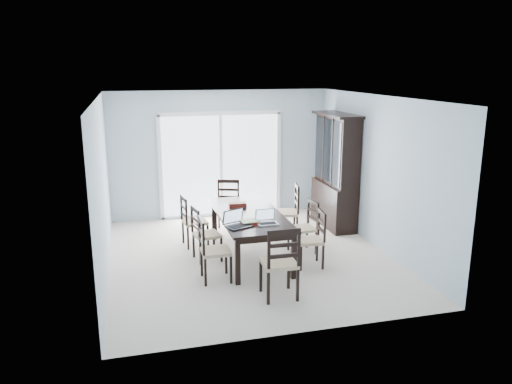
% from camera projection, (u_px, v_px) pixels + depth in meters
% --- Properties ---
extents(floor, '(5.00, 5.00, 0.00)m').
position_uv_depth(floor, '(250.00, 257.00, 8.24)').
color(floor, beige).
rests_on(floor, ground).
extents(ceiling, '(5.00, 5.00, 0.00)m').
position_uv_depth(ceiling, '(249.00, 97.00, 7.60)').
color(ceiling, white).
rests_on(ceiling, back_wall).
extents(back_wall, '(4.50, 0.02, 2.60)m').
position_uv_depth(back_wall, '(221.00, 154.00, 10.27)').
color(back_wall, '#A7BAC7').
rests_on(back_wall, floor).
extents(wall_left, '(0.02, 5.00, 2.60)m').
position_uv_depth(wall_left, '(102.00, 189.00, 7.38)').
color(wall_left, '#A7BAC7').
rests_on(wall_left, floor).
extents(wall_right, '(0.02, 5.00, 2.60)m').
position_uv_depth(wall_right, '(378.00, 173.00, 8.47)').
color(wall_right, '#A7BAC7').
rests_on(wall_right, floor).
extents(balcony, '(4.50, 2.00, 0.10)m').
position_uv_depth(balcony, '(214.00, 205.00, 11.54)').
color(balcony, gray).
rests_on(balcony, ground).
extents(railing, '(4.50, 0.06, 1.10)m').
position_uv_depth(railing, '(206.00, 171.00, 12.33)').
color(railing, '#99999E').
rests_on(railing, balcony).
extents(dining_table, '(1.00, 2.20, 0.75)m').
position_uv_depth(dining_table, '(250.00, 218.00, 8.07)').
color(dining_table, black).
rests_on(dining_table, floor).
extents(china_hutch, '(0.50, 1.38, 2.20)m').
position_uv_depth(china_hutch, '(336.00, 172.00, 9.64)').
color(china_hutch, black).
rests_on(china_hutch, floor).
extents(sliding_door, '(2.52, 0.05, 2.18)m').
position_uv_depth(sliding_door, '(221.00, 165.00, 10.30)').
color(sliding_door, silver).
rests_on(sliding_door, floor).
extents(chair_left_near, '(0.43, 0.41, 1.10)m').
position_uv_depth(chair_left_near, '(209.00, 243.00, 7.20)').
color(chair_left_near, black).
rests_on(chair_left_near, floor).
extents(chair_left_mid, '(0.46, 0.45, 1.04)m').
position_uv_depth(chair_left_mid, '(202.00, 228.00, 7.96)').
color(chair_left_mid, black).
rests_on(chair_left_mid, floor).
extents(chair_left_far, '(0.45, 0.44, 1.04)m').
position_uv_depth(chair_left_far, '(190.00, 216.00, 8.63)').
color(chair_left_far, black).
rests_on(chair_left_far, floor).
extents(chair_right_near, '(0.44, 0.43, 1.03)m').
position_uv_depth(chair_right_near, '(315.00, 233.00, 7.76)').
color(chair_right_near, black).
rests_on(chair_right_near, floor).
extents(chair_right_mid, '(0.44, 0.43, 1.03)m').
position_uv_depth(chair_right_mid, '(307.00, 221.00, 8.35)').
color(chair_right_mid, black).
rests_on(chair_right_mid, floor).
extents(chair_right_far, '(0.52, 0.51, 1.14)m').
position_uv_depth(chair_right_far, '(291.00, 205.00, 9.06)').
color(chair_right_far, black).
rests_on(chair_right_far, floor).
extents(chair_end_near, '(0.45, 0.47, 1.19)m').
position_uv_depth(chair_end_near, '(281.00, 256.00, 6.58)').
color(chair_end_near, black).
rests_on(chair_end_near, floor).
extents(chair_end_far, '(0.54, 0.54, 1.12)m').
position_uv_depth(chair_end_far, '(228.00, 200.00, 9.46)').
color(chair_end_far, black).
rests_on(chair_end_far, floor).
extents(laptop_dark, '(0.43, 0.37, 0.25)m').
position_uv_depth(laptop_dark, '(239.00, 223.00, 7.35)').
color(laptop_dark, black).
rests_on(laptop_dark, dining_table).
extents(laptop_silver, '(0.31, 0.22, 0.21)m').
position_uv_depth(laptop_silver, '(267.00, 221.00, 7.49)').
color(laptop_silver, '#B0B0B3').
rests_on(laptop_silver, dining_table).
extents(book_stack, '(0.30, 0.24, 0.05)m').
position_uv_depth(book_stack, '(249.00, 222.00, 7.54)').
color(book_stack, maroon).
rests_on(book_stack, dining_table).
extents(cell_phone, '(0.10, 0.05, 0.01)m').
position_uv_depth(cell_phone, '(273.00, 232.00, 7.14)').
color(cell_phone, black).
rests_on(cell_phone, dining_table).
extents(game_box, '(0.30, 0.17, 0.07)m').
position_uv_depth(game_box, '(238.00, 205.00, 8.42)').
color(game_box, '#4F140F').
rests_on(game_box, dining_table).
extents(hot_tub, '(2.04, 1.87, 0.95)m').
position_uv_depth(hot_tub, '(191.00, 183.00, 11.37)').
color(hot_tub, brown).
rests_on(hot_tub, balcony).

